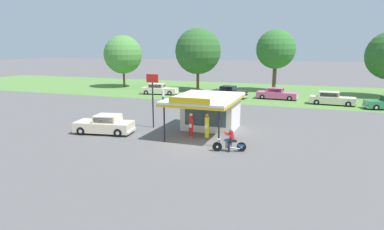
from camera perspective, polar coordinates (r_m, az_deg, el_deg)
name	(u,v)px	position (r m, az deg, el deg)	size (l,w,h in m)	color
ground_plane	(193,145)	(23.69, 0.21, -5.23)	(300.00, 300.00, 0.00)	#5B5959
grass_verge_strip	(258,92)	(52.37, 11.30, 3.92)	(120.00, 24.00, 0.01)	#56843D
service_station_kiosk	(210,109)	(27.83, 3.10, 1.02)	(5.06, 7.52, 3.45)	silver
gas_pump_nearside	(191,126)	(25.54, -0.17, -1.96)	(0.44, 0.44, 1.91)	slate
gas_pump_offside	(207,127)	(25.14, 2.59, -2.13)	(0.44, 0.44, 1.96)	slate
motorcycle_with_rider	(230,142)	(22.27, 6.60, -4.68)	(2.19, 0.91, 1.58)	black
featured_classic_sedan	(105,125)	(27.65, -14.88, -1.67)	(5.02, 2.64, 1.53)	beige
parked_car_back_row_far_right	(159,89)	(49.16, -5.73, 4.43)	(5.65, 2.47, 1.58)	beige
parked_car_back_row_far_left	(229,92)	(45.93, 6.45, 3.91)	(5.16, 2.62, 1.61)	black
parked_car_back_row_centre_left	(332,99)	(43.40, 23.04, 2.59)	(5.45, 2.13, 1.58)	beige
parked_car_back_row_centre_right	(277,94)	(45.72, 14.44, 3.53)	(5.53, 2.22, 1.52)	#E55993
bystander_strolling_foreground	(203,95)	(42.12, 1.85, 3.52)	(0.34, 0.34, 1.71)	brown
bystander_leaning_by_kiosk	(163,96)	(41.15, -5.04, 3.25)	(0.34, 0.34, 1.66)	#2D3351
tree_oak_left	(276,50)	(53.72, 14.31, 10.83)	(6.08, 6.08, 9.60)	brown
tree_oak_right	(124,55)	(58.83, -11.76, 10.10)	(6.54, 6.54, 8.87)	brown
tree_oak_far_left	(198,52)	(52.66, 1.12, 10.90)	(7.18, 7.18, 9.83)	brown
roadside_pole_sign	(153,91)	(28.37, -6.84, 4.08)	(1.10, 0.12, 4.64)	black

